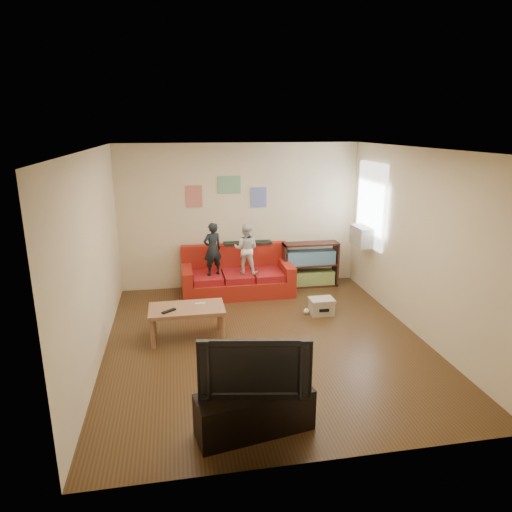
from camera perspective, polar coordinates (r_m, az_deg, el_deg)
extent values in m
cube|color=#4F341A|center=(6.69, 1.23, -10.59)|extent=(4.50, 5.00, 0.01)
cube|color=white|center=(6.00, 1.38, 13.26)|extent=(4.50, 5.00, 0.01)
cube|color=beige|center=(8.62, -2.00, 4.98)|extent=(4.50, 0.01, 2.70)
cube|color=beige|center=(3.93, 8.62, -8.84)|extent=(4.50, 0.01, 2.70)
cube|color=beige|center=(6.19, -19.64, -0.34)|extent=(0.01, 5.00, 2.70)
cube|color=beige|center=(7.00, 19.71, 1.48)|extent=(0.01, 5.00, 2.70)
cube|color=#A82114|center=(8.43, -2.33, -3.72)|extent=(2.01, 0.90, 0.30)
cube|color=#A82114|center=(8.64, -2.69, -0.26)|extent=(2.01, 0.18, 0.55)
cube|color=#A82114|center=(8.28, -8.64, -2.26)|extent=(0.18, 0.90, 0.25)
cube|color=#A82114|center=(8.51, 3.76, -1.60)|extent=(0.18, 0.90, 0.25)
cube|color=maroon|center=(8.24, -6.07, -2.71)|extent=(0.52, 0.68, 0.12)
cube|color=maroon|center=(8.30, -2.28, -2.51)|extent=(0.52, 0.68, 0.12)
cube|color=maroon|center=(8.38, 1.44, -2.30)|extent=(0.52, 0.68, 0.12)
cube|color=black|center=(8.60, -1.06, 1.65)|extent=(0.90, 0.22, 0.04)
imported|color=black|center=(8.07, -5.46, 0.86)|extent=(0.41, 0.34, 0.95)
imported|color=silver|center=(8.14, -1.25, 0.91)|extent=(0.53, 0.47, 0.91)
cube|color=#A3704F|center=(6.66, -8.66, -6.58)|extent=(1.07, 0.59, 0.05)
cylinder|color=#A3704F|center=(6.55, -12.78, -9.52)|extent=(0.06, 0.06, 0.43)
cylinder|color=#A3704F|center=(6.56, -4.23, -9.09)|extent=(0.06, 0.06, 0.43)
cylinder|color=#A3704F|center=(6.98, -12.63, -7.84)|extent=(0.06, 0.06, 0.43)
cylinder|color=#A3704F|center=(7.00, -4.65, -7.44)|extent=(0.06, 0.06, 0.43)
cube|color=black|center=(6.53, -10.84, -6.77)|extent=(0.20, 0.17, 0.02)
cube|color=white|center=(6.69, -6.96, -5.99)|extent=(0.15, 0.05, 0.03)
cube|color=#3F1F17|center=(8.68, 3.46, -1.24)|extent=(0.03, 0.32, 0.86)
cube|color=#3F1F17|center=(8.97, 9.92, -0.88)|extent=(0.03, 0.32, 0.86)
cube|color=#3F1F17|center=(8.94, 6.66, -3.58)|extent=(1.07, 0.32, 0.03)
cube|color=#3F1F17|center=(8.70, 6.83, 1.54)|extent=(1.07, 0.32, 0.03)
cube|color=#3F1F17|center=(8.81, 6.74, -1.06)|extent=(1.01, 0.32, 0.03)
cube|color=olive|center=(8.89, 6.69, -2.71)|extent=(0.94, 0.27, 0.26)
cube|color=teal|center=(8.77, 6.77, -0.17)|extent=(0.94, 0.27, 0.26)
cube|color=white|center=(8.37, 14.17, 6.20)|extent=(0.04, 1.08, 1.48)
cube|color=#B7B2A3|center=(8.43, 13.16, 2.45)|extent=(0.28, 0.55, 0.35)
cube|color=#D87266|center=(8.45, -7.77, 7.39)|extent=(0.30, 0.01, 0.40)
cube|color=#72B27F|center=(8.48, -3.38, 8.89)|extent=(0.42, 0.01, 0.32)
cube|color=#727FCC|center=(8.59, 0.32, 7.33)|extent=(0.30, 0.01, 0.38)
cube|color=beige|center=(7.61, 8.18, -6.41)|extent=(0.37, 0.28, 0.22)
cube|color=beige|center=(7.56, 8.22, -5.47)|extent=(0.39, 0.30, 0.05)
cube|color=black|center=(7.48, 8.53, -6.76)|extent=(0.17, 0.00, 0.06)
cube|color=black|center=(4.83, -0.17, -18.93)|extent=(1.23, 0.60, 0.44)
imported|color=black|center=(4.55, -0.18, -13.40)|extent=(1.10, 0.32, 0.63)
sphere|color=white|center=(7.61, 6.32, -6.88)|extent=(0.12, 0.12, 0.09)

